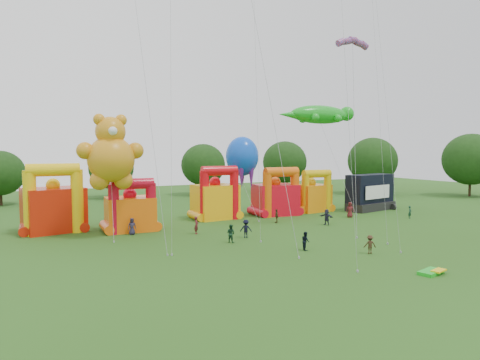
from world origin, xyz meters
name	(u,v)px	position (x,y,z in m)	size (l,w,h in m)	color
ground	(404,286)	(0.00, 0.00, 0.00)	(160.00, 160.00, 0.00)	#264B15
tree_ring	(385,186)	(-1.19, 0.62, 6.26)	(124.71, 126.82, 12.07)	#352314
bouncy_castle_0	(54,206)	(-18.80, 28.76, 2.69)	(6.44, 5.61, 7.11)	red
bouncy_castle_1	(131,211)	(-11.56, 25.84, 2.13)	(4.91, 3.96, 5.57)	#F9610D
bouncy_castle_2	(216,199)	(-0.51, 29.29, 2.49)	(5.37, 4.49, 6.55)	#FFA80D
bouncy_castle_3	(276,197)	(7.78, 28.79, 2.38)	(5.70, 4.78, 6.27)	red
bouncy_castle_4	(312,195)	(13.82, 29.45, 2.22)	(5.27, 4.50, 5.80)	orange
stage_trailer	(370,193)	(22.07, 27.04, 2.44)	(8.27, 4.53, 5.06)	black
teddy_bear_kite	(111,158)	(-13.86, 23.10, 7.71)	(6.25, 4.74, 11.96)	orange
gecko_kite	(328,139)	(16.47, 29.43, 9.98)	(12.69, 9.23, 14.89)	#17A41C
octopus_kite	(243,166)	(3.67, 30.16, 6.46)	(4.25, 7.84, 10.28)	blue
parafoil_kites	(267,107)	(-1.55, 14.78, 12.31)	(26.30, 13.72, 27.35)	red
diamond_kites	(300,61)	(0.75, 12.94, 16.17)	(21.19, 18.02, 36.03)	red
folded_kite_bundle	(432,272)	(3.76, 1.13, 0.14)	(2.20, 1.50, 0.31)	green
spectator_0	(132,226)	(-11.89, 23.63, 0.84)	(0.82, 0.54, 1.68)	#262138
spectator_1	(196,225)	(-5.95, 21.27, 0.88)	(0.64, 0.42, 1.76)	maroon
spectator_2	(231,233)	(-4.50, 16.11, 0.84)	(0.81, 0.63, 1.68)	#163721
spectator_3	(246,229)	(-2.32, 17.38, 0.88)	(1.14, 0.65, 1.76)	black
spectator_4	(277,216)	(4.70, 23.48, 0.79)	(0.93, 0.39, 1.59)	#41361A
spectator_5	(327,217)	(9.06, 19.79, 0.90)	(1.67, 0.53, 1.80)	#24233B
spectator_6	(350,210)	(15.01, 22.90, 0.96)	(0.94, 0.61, 1.93)	maroon
spectator_7	(410,212)	(21.23, 19.13, 0.77)	(0.56, 0.37, 1.55)	#173A28
spectator_8	(306,241)	(-0.07, 10.65, 0.79)	(0.77, 0.60, 1.58)	black
spectator_9	(370,244)	(3.95, 7.34, 0.77)	(0.99, 0.57, 1.53)	#392616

